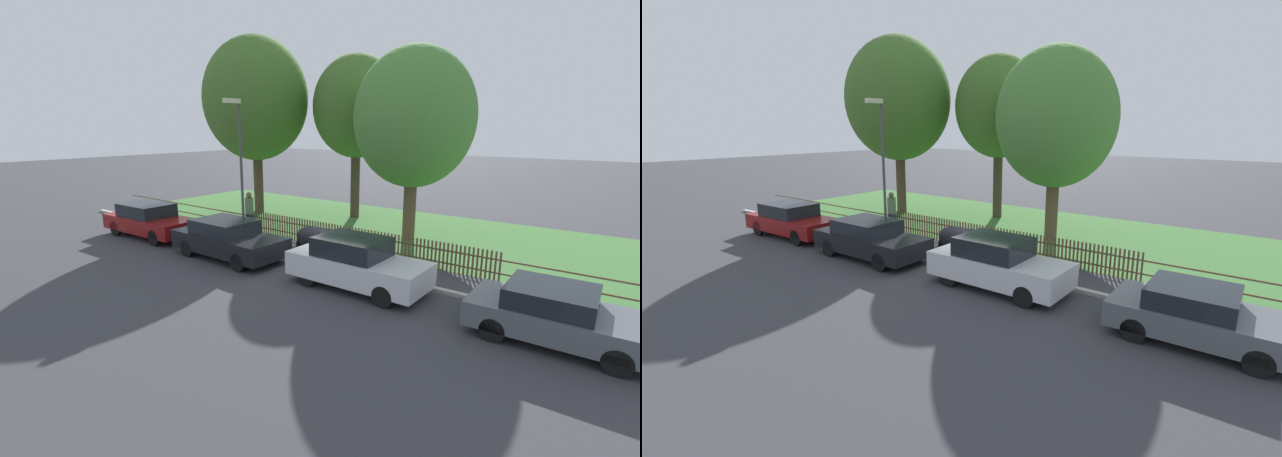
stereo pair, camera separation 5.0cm
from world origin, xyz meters
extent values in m
plane|color=#38383D|center=(0.00, 0.00, 0.00)|extent=(120.00, 120.00, 0.00)
cube|color=#B2ADA3|center=(0.00, 0.10, 0.06)|extent=(31.30, 0.20, 0.12)
cube|color=#3D7033|center=(0.00, 6.46, 0.01)|extent=(31.30, 8.90, 0.01)
cube|color=brown|center=(0.00, 2.04, 0.28)|extent=(31.30, 0.03, 0.05)
cube|color=brown|center=(0.00, 2.04, 0.71)|extent=(31.30, 0.03, 0.05)
cube|color=brown|center=(-5.49, 2.01, 0.49)|extent=(0.06, 0.03, 0.98)
cube|color=brown|center=(-5.35, 2.01, 0.49)|extent=(0.06, 0.03, 0.98)
cube|color=brown|center=(-5.21, 2.01, 0.49)|extent=(0.06, 0.03, 0.98)
cube|color=brown|center=(-5.07, 2.01, 0.49)|extent=(0.06, 0.03, 0.98)
cube|color=brown|center=(-4.94, 2.01, 0.49)|extent=(0.06, 0.03, 0.98)
cube|color=brown|center=(-4.80, 2.01, 0.49)|extent=(0.06, 0.03, 0.98)
cube|color=brown|center=(-4.66, 2.01, 0.49)|extent=(0.06, 0.03, 0.98)
cube|color=brown|center=(-4.52, 2.01, 0.49)|extent=(0.06, 0.03, 0.98)
cube|color=brown|center=(-4.38, 2.01, 0.49)|extent=(0.06, 0.03, 0.98)
cube|color=brown|center=(-4.24, 2.01, 0.49)|extent=(0.06, 0.03, 0.98)
cube|color=brown|center=(-4.10, 2.01, 0.49)|extent=(0.06, 0.03, 0.98)
cube|color=brown|center=(-3.96, 2.01, 0.49)|extent=(0.06, 0.03, 0.98)
cube|color=brown|center=(-3.82, 2.01, 0.49)|extent=(0.06, 0.03, 0.98)
cube|color=brown|center=(-3.68, 2.01, 0.49)|extent=(0.06, 0.03, 0.98)
cube|color=brown|center=(-3.55, 2.01, 0.49)|extent=(0.06, 0.03, 0.98)
cube|color=brown|center=(-3.41, 2.01, 0.49)|extent=(0.06, 0.03, 0.98)
cube|color=brown|center=(-3.27, 2.01, 0.49)|extent=(0.06, 0.03, 0.98)
cube|color=brown|center=(-3.13, 2.01, 0.49)|extent=(0.06, 0.03, 0.98)
cube|color=brown|center=(-2.99, 2.01, 0.49)|extent=(0.06, 0.03, 0.98)
cube|color=brown|center=(-2.85, 2.01, 0.49)|extent=(0.06, 0.03, 0.98)
cube|color=brown|center=(-2.71, 2.01, 0.49)|extent=(0.06, 0.03, 0.98)
cube|color=brown|center=(-2.57, 2.01, 0.49)|extent=(0.06, 0.03, 0.98)
cube|color=brown|center=(-2.43, 2.01, 0.49)|extent=(0.06, 0.03, 0.98)
cube|color=brown|center=(-2.29, 2.01, 0.49)|extent=(0.06, 0.03, 0.98)
cube|color=brown|center=(-2.15, 2.01, 0.49)|extent=(0.06, 0.03, 0.98)
cube|color=brown|center=(-2.02, 2.01, 0.49)|extent=(0.06, 0.03, 0.98)
cube|color=brown|center=(-1.88, 2.01, 0.49)|extent=(0.06, 0.03, 0.98)
cube|color=brown|center=(-1.74, 2.01, 0.49)|extent=(0.06, 0.03, 0.98)
cube|color=brown|center=(-1.60, 2.01, 0.49)|extent=(0.06, 0.03, 0.98)
cube|color=brown|center=(-1.46, 2.01, 0.49)|extent=(0.06, 0.03, 0.98)
cube|color=brown|center=(-1.32, 2.01, 0.49)|extent=(0.06, 0.03, 0.98)
cube|color=brown|center=(-1.18, 2.01, 0.49)|extent=(0.06, 0.03, 0.98)
cube|color=brown|center=(-1.04, 2.01, 0.49)|extent=(0.06, 0.03, 0.98)
cube|color=brown|center=(-0.90, 2.01, 0.49)|extent=(0.06, 0.03, 0.98)
cube|color=brown|center=(-0.76, 2.01, 0.49)|extent=(0.06, 0.03, 0.98)
cube|color=brown|center=(-0.63, 2.01, 0.49)|extent=(0.06, 0.03, 0.98)
cube|color=brown|center=(-0.49, 2.01, 0.49)|extent=(0.06, 0.03, 0.98)
cube|color=brown|center=(-0.35, 2.01, 0.49)|extent=(0.06, 0.03, 0.98)
cube|color=brown|center=(-0.21, 2.01, 0.49)|extent=(0.06, 0.03, 0.98)
cube|color=brown|center=(-0.07, 2.01, 0.49)|extent=(0.06, 0.03, 0.98)
cube|color=brown|center=(0.07, 2.01, 0.49)|extent=(0.06, 0.03, 0.98)
cube|color=brown|center=(0.21, 2.01, 0.49)|extent=(0.06, 0.03, 0.98)
cube|color=brown|center=(0.35, 2.01, 0.49)|extent=(0.06, 0.03, 0.98)
cube|color=brown|center=(0.49, 2.01, 0.49)|extent=(0.06, 0.03, 0.98)
cube|color=brown|center=(0.63, 2.01, 0.49)|extent=(0.06, 0.03, 0.98)
cube|color=brown|center=(0.76, 2.01, 0.49)|extent=(0.06, 0.03, 0.98)
cube|color=brown|center=(0.90, 2.01, 0.49)|extent=(0.06, 0.03, 0.98)
cube|color=brown|center=(1.04, 2.01, 0.49)|extent=(0.06, 0.03, 0.98)
cube|color=brown|center=(1.18, 2.01, 0.49)|extent=(0.06, 0.03, 0.98)
cube|color=brown|center=(1.32, 2.01, 0.49)|extent=(0.06, 0.03, 0.98)
cube|color=brown|center=(1.46, 2.01, 0.49)|extent=(0.06, 0.03, 0.98)
cube|color=brown|center=(1.60, 2.01, 0.49)|extent=(0.06, 0.03, 0.98)
cube|color=brown|center=(1.74, 2.01, 0.49)|extent=(0.06, 0.03, 0.98)
cube|color=brown|center=(1.88, 2.01, 0.49)|extent=(0.06, 0.03, 0.98)
cube|color=brown|center=(2.02, 2.01, 0.49)|extent=(0.06, 0.03, 0.98)
cube|color=brown|center=(2.15, 2.01, 0.49)|extent=(0.06, 0.03, 0.98)
cube|color=brown|center=(2.29, 2.01, 0.49)|extent=(0.06, 0.03, 0.98)
cube|color=brown|center=(2.43, 2.01, 0.49)|extent=(0.06, 0.03, 0.98)
cube|color=brown|center=(2.57, 2.01, 0.49)|extent=(0.06, 0.03, 0.98)
cube|color=brown|center=(2.71, 2.01, 0.49)|extent=(0.06, 0.03, 0.98)
cube|color=brown|center=(2.85, 2.01, 0.49)|extent=(0.06, 0.03, 0.98)
cube|color=brown|center=(2.99, 2.01, 0.49)|extent=(0.06, 0.03, 0.98)
cube|color=brown|center=(3.13, 2.01, 0.49)|extent=(0.06, 0.03, 0.98)
cube|color=brown|center=(3.27, 2.01, 0.49)|extent=(0.06, 0.03, 0.98)
cube|color=brown|center=(3.41, 2.01, 0.49)|extent=(0.06, 0.03, 0.98)
cube|color=brown|center=(3.55, 2.01, 0.49)|extent=(0.06, 0.03, 0.98)
cube|color=brown|center=(3.68, 2.01, 0.49)|extent=(0.06, 0.03, 0.98)
cube|color=brown|center=(3.82, 2.01, 0.49)|extent=(0.06, 0.03, 0.98)
cube|color=brown|center=(3.96, 2.01, 0.49)|extent=(0.06, 0.03, 0.98)
cube|color=brown|center=(4.10, 2.01, 0.49)|extent=(0.06, 0.03, 0.98)
cube|color=brown|center=(4.24, 2.01, 0.49)|extent=(0.06, 0.03, 0.98)
cube|color=brown|center=(4.38, 2.01, 0.49)|extent=(0.06, 0.03, 0.98)
cube|color=brown|center=(4.52, 2.01, 0.49)|extent=(0.06, 0.03, 0.98)
cube|color=brown|center=(4.66, 2.01, 0.49)|extent=(0.06, 0.03, 0.98)
cube|color=brown|center=(4.80, 2.01, 0.49)|extent=(0.06, 0.03, 0.98)
cube|color=brown|center=(4.94, 2.01, 0.49)|extent=(0.06, 0.03, 0.98)
cube|color=brown|center=(5.07, 2.01, 0.49)|extent=(0.06, 0.03, 0.98)
cube|color=brown|center=(5.21, 2.01, 0.49)|extent=(0.06, 0.03, 0.98)
cube|color=brown|center=(5.35, 2.01, 0.49)|extent=(0.06, 0.03, 0.98)
cube|color=brown|center=(5.49, 2.01, 0.49)|extent=(0.06, 0.03, 0.98)
cube|color=maroon|center=(-8.25, -1.33, 0.59)|extent=(4.62, 1.97, 0.62)
cube|color=black|center=(-8.48, -1.34, 1.18)|extent=(2.25, 1.70, 0.55)
cylinder|color=black|center=(-6.87, -0.45, 0.33)|extent=(0.66, 0.16, 0.65)
cylinder|color=black|center=(-6.81, -2.11, 0.33)|extent=(0.66, 0.16, 0.65)
cylinder|color=black|center=(-9.69, -0.55, 0.33)|extent=(0.66, 0.16, 0.65)
cylinder|color=black|center=(-9.63, -2.21, 0.33)|extent=(0.66, 0.16, 0.65)
cube|color=black|center=(-3.11, -1.35, 0.59)|extent=(4.49, 1.88, 0.65)
cube|color=black|center=(-3.33, -1.35, 1.17)|extent=(2.16, 1.68, 0.50)
cylinder|color=black|center=(-1.71, -0.50, 0.32)|extent=(0.64, 0.14, 0.64)
cylinder|color=black|center=(-1.72, -2.21, 0.32)|extent=(0.64, 0.14, 0.64)
cylinder|color=black|center=(-4.49, -0.48, 0.32)|extent=(0.64, 0.14, 0.64)
cylinder|color=black|center=(-4.50, -2.20, 0.32)|extent=(0.64, 0.14, 0.64)
cube|color=silver|center=(2.24, -1.05, 0.62)|extent=(4.21, 1.77, 0.72)
cube|color=black|center=(2.03, -1.05, 1.26)|extent=(2.02, 1.58, 0.56)
cylinder|color=black|center=(3.55, -0.25, 0.30)|extent=(0.61, 0.14, 0.61)
cylinder|color=black|center=(3.54, -1.86, 0.30)|extent=(0.61, 0.14, 0.61)
cylinder|color=black|center=(0.94, -0.24, 0.30)|extent=(0.61, 0.14, 0.61)
cylinder|color=black|center=(0.94, -1.86, 0.30)|extent=(0.61, 0.14, 0.61)
cube|color=#51565B|center=(7.56, -1.12, 0.53)|extent=(3.80, 1.93, 0.58)
cube|color=black|center=(7.38, -1.12, 1.04)|extent=(1.84, 1.71, 0.45)
cylinder|color=black|center=(8.71, -0.24, 0.28)|extent=(0.57, 0.15, 0.57)
cylinder|color=black|center=(8.75, -1.95, 0.28)|extent=(0.57, 0.15, 0.57)
cylinder|color=black|center=(6.38, -0.29, 0.28)|extent=(0.57, 0.15, 0.57)
cylinder|color=black|center=(6.42, -2.00, 0.28)|extent=(0.57, 0.15, 0.57)
cylinder|color=black|center=(0.09, 0.67, 0.27)|extent=(0.55, 0.13, 0.54)
cylinder|color=black|center=(-1.40, 0.76, 0.27)|extent=(0.55, 0.13, 0.54)
ellipsoid|color=black|center=(-0.65, 0.71, 0.67)|extent=(2.01, 0.79, 0.93)
ellipsoid|color=black|center=(-0.19, 0.69, 0.92)|extent=(0.51, 0.88, 0.43)
cylinder|color=#473828|center=(-8.30, 5.34, 2.18)|extent=(0.52, 0.52, 4.36)
ellipsoid|color=#426B28|center=(-8.30, 5.34, 6.11)|extent=(5.55, 5.55, 6.38)
cylinder|color=#473828|center=(-3.40, 7.56, 2.14)|extent=(0.48, 0.48, 4.28)
ellipsoid|color=#426B28|center=(-3.40, 7.56, 5.68)|extent=(4.44, 4.44, 5.10)
cylinder|color=brown|center=(0.95, 5.02, 1.76)|extent=(0.52, 0.52, 3.52)
ellipsoid|color=#4C8438|center=(0.95, 5.02, 5.05)|extent=(4.86, 4.86, 5.59)
cylinder|color=#2D3351|center=(-5.10, 1.71, 0.46)|extent=(0.17, 0.17, 0.91)
cylinder|color=#2D3351|center=(-5.37, 1.71, 0.46)|extent=(0.17, 0.17, 0.91)
cylinder|color=#5B7A4C|center=(-5.24, 1.71, 1.27)|extent=(0.38, 0.38, 0.72)
sphere|color=brown|center=(-5.24, 1.71, 1.76)|extent=(0.25, 0.25, 0.25)
cylinder|color=#47474C|center=(-4.62, 0.77, 2.80)|extent=(0.11, 0.11, 5.59)
cube|color=beige|center=(-4.62, 0.42, 5.69)|extent=(0.20, 0.76, 0.18)
camera|label=1|loc=(8.67, -11.33, 4.73)|focal=24.00mm
camera|label=2|loc=(8.71, -11.30, 4.73)|focal=24.00mm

